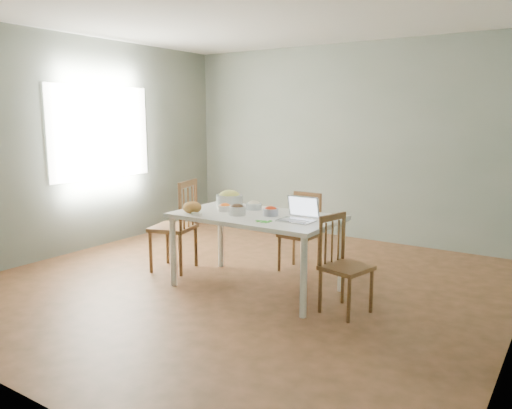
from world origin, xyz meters
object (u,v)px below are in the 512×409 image
Objects in this scene: chair_far at (299,233)px; chair_right at (347,265)px; bowl_squash at (229,198)px; laptop at (296,210)px; chair_left at (173,225)px; dining_table at (256,252)px; bread_boule at (192,207)px.

chair_right is (0.93, -0.85, -0.00)m from chair_far.
chair_right is 3.03× the size of bowl_squash.
laptop is (-0.52, 0.03, 0.44)m from chair_right.
chair_left reaches higher than bowl_squash.
bowl_squash is (-0.50, 0.24, 0.46)m from dining_table.
chair_left is 0.74m from bowl_squash.
laptop is (0.99, -0.31, 0.03)m from bowl_squash.
bowl_squash is 0.89× the size of laptop.
chair_left is 2.13m from chair_right.
dining_table is 1.01m from chair_right.
chair_left is at bearing -145.84° from chair_far.
dining_table is 0.72m from bowl_squash.
bread_boule is 1.07m from laptop.
bread_boule is at bearing 45.19° from chair_left.
laptop reaches higher than bread_boule.
bread_boule reaches higher than dining_table.
chair_right is at bearing -12.48° from bowl_squash.
bowl_squash is (0.62, 0.23, 0.33)m from chair_left.
laptop is at bearing -7.68° from dining_table.
bread_boule is at bearing -151.26° from dining_table.
chair_far is 4.65× the size of bread_boule.
chair_far reaches higher than chair_right.
laptop is at bearing 100.16° from chair_right.
bowl_squash is at bearing 154.38° from dining_table.
chair_left is 1.65m from laptop.
chair_left is 3.19× the size of laptop.
dining_table is 1.58× the size of chair_left.
laptop is at bearing 12.95° from bread_boule.
chair_far is at bearing 59.22° from bread_boule.
chair_far reaches higher than dining_table.
bowl_squash is (-0.58, -0.52, 0.40)m from chair_far.
chair_left is 0.72m from bread_boule.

